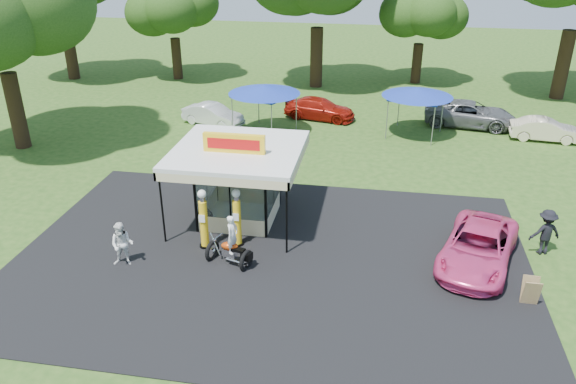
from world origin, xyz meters
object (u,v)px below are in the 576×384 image
Objects in this scene: spectator_east_a at (546,232)px; bg_car_a at (213,115)px; gas_station_kiosk at (239,182)px; gas_pump_left at (204,220)px; bg_car_d at (470,114)px; kiosk_car at (251,188)px; tent_west at (264,90)px; a_frame_sign at (531,292)px; gas_pump_right at (237,219)px; spectator_west at (122,244)px; tent_east at (417,93)px; bg_car_e at (545,130)px; motorcycle at (231,245)px; bg_car_b at (320,109)px; pink_sedan at (478,247)px.

spectator_east_a reaches higher than bg_car_a.
gas_station_kiosk reaches higher than gas_pump_left.
bg_car_a is at bearing 107.55° from bg_car_d.
tent_west is (-1.25, 9.11, 2.31)m from kiosk_car.
bg_car_a is at bearing 25.98° from kiosk_car.
bg_car_a is at bearing 135.72° from a_frame_sign.
gas_pump_right is 1.40× the size of spectator_west.
gas_pump_left is 12.34m from a_frame_sign.
spectator_east_a is 14.25m from tent_east.
bg_car_a is at bearing 97.12° from bg_car_e.
gas_pump_right is 1.51m from motorcycle.
gas_station_kiosk is 1.22× the size of tent_west.
bg_car_b is (6.72, 2.45, 0.01)m from bg_car_a.
gas_pump_right is at bearing 155.66° from bg_car_d.
gas_pump_left is at bearing -162.47° from gas_pump_right.
gas_pump_left is 0.45× the size of bg_car_d.
tent_west reaches higher than bg_car_a.
pink_sedan is at bearing 2.58° from spectator_west.
bg_car_e is at bearing 5.56° from tent_west.
bg_car_e reaches higher than a_frame_sign.
tent_west reaches higher than a_frame_sign.
gas_station_kiosk reaches higher than pink_sedan.
kiosk_car is 9.48m from tent_west.
a_frame_sign is 0.18× the size of bg_car_d.
bg_car_b is (1.30, 17.04, -0.52)m from gas_pump_right.
bg_car_b is at bearing -8.03° from kiosk_car.
spectator_east_a is at bearing -70.78° from tent_east.
pink_sedan reaches higher than bg_car_a.
tent_west reaches higher than bg_car_e.
bg_car_a is 16.74m from bg_car_d.
gas_station_kiosk is 14.90m from tent_east.
bg_car_e is (15.16, 16.68, -0.19)m from motorcycle.
gas_station_kiosk is 20.45m from bg_car_e.
bg_car_d is (1.67, 17.05, 0.06)m from pink_sedan.
tent_west is (-1.72, 13.57, 1.58)m from gas_pump_right.
kiosk_car is at bearing 54.84° from spectator_west.
motorcycle is 16.99m from bg_car_a.
gas_station_kiosk is 13.35m from bg_car_a.
motorcycle reaches higher than bg_car_d.
tent_east reaches higher than spectator_west.
bg_car_e is 8.08m from tent_east.
bg_car_b reaches higher than bg_car_a.
kiosk_car is 1.56× the size of spectator_west.
gas_station_kiosk is at bearing -138.85° from bg_car_a.
bg_car_b is at bearing 103.79° from motorcycle.
bg_car_a is 0.94× the size of tent_west.
spectator_west is 16.84m from bg_car_a.
spectator_east_a reaches higher than kiosk_car.
tent_west is (-11.17, 13.38, 2.05)m from pink_sedan.
a_frame_sign is at bearing 13.77° from motorcycle.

